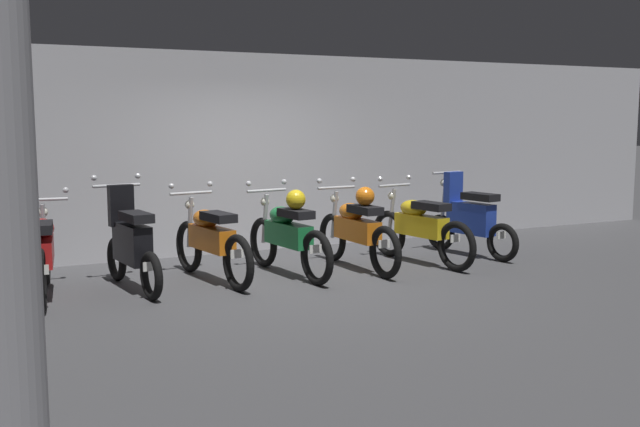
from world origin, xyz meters
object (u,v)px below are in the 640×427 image
object	(u,v)px
motorbike_slot_0	(43,252)
motorbike_slot_1	(131,244)
motorbike_slot_5	(420,227)
motorbike_slot_6	(469,219)
motorbike_slot_4	(357,229)
motorbike_slot_3	(288,233)
motorbike_slot_2	(211,240)

from	to	relation	value
motorbike_slot_0	motorbike_slot_1	size ratio (longest dim) A/B	1.16
motorbike_slot_1	motorbike_slot_5	xyz separation A→B (m)	(3.80, -0.14, -0.04)
motorbike_slot_6	motorbike_slot_4	bearing A→B (deg)	-175.08
motorbike_slot_1	motorbike_slot_5	bearing A→B (deg)	-2.08
motorbike_slot_0	motorbike_slot_6	bearing A→B (deg)	-0.03
motorbike_slot_3	motorbike_slot_6	distance (m)	2.84
motorbike_slot_4	motorbike_slot_3	bearing A→B (deg)	177.77
motorbike_slot_2	motorbike_slot_3	size ratio (longest dim) A/B	1.00
motorbike_slot_4	motorbike_slot_1	bearing A→B (deg)	177.75
motorbike_slot_4	motorbike_slot_5	world-z (taller)	same
motorbike_slot_5	motorbike_slot_6	xyz separation A→B (m)	(0.95, 0.19, 0.03)
motorbike_slot_2	motorbike_slot_4	world-z (taller)	same
motorbike_slot_6	motorbike_slot_1	bearing A→B (deg)	-179.39
motorbike_slot_2	motorbike_slot_5	size ratio (longest dim) A/B	1.00
motorbike_slot_5	motorbike_slot_1	bearing A→B (deg)	177.92
motorbike_slot_0	motorbike_slot_6	world-z (taller)	motorbike_slot_6
motorbike_slot_1	motorbike_slot_2	xyz separation A→B (m)	(0.95, 0.04, -0.04)
motorbike_slot_1	motorbike_slot_3	bearing A→B (deg)	-2.27
motorbike_slot_0	motorbike_slot_3	size ratio (longest dim) A/B	1.00
motorbike_slot_4	motorbike_slot_6	bearing A→B (deg)	4.92
motorbike_slot_1	motorbike_slot_2	bearing A→B (deg)	2.66
motorbike_slot_4	motorbike_slot_5	size ratio (longest dim) A/B	1.01
motorbike_slot_0	motorbike_slot_6	distance (m)	5.68
motorbike_slot_2	motorbike_slot_6	world-z (taller)	motorbike_slot_6
motorbike_slot_4	motorbike_slot_2	bearing A→B (deg)	175.30
motorbike_slot_6	motorbike_slot_5	bearing A→B (deg)	-168.74
motorbike_slot_0	motorbike_slot_2	world-z (taller)	same
motorbike_slot_1	motorbike_slot_3	xyz separation A→B (m)	(1.90, -0.08, 0.00)
motorbike_slot_0	motorbike_slot_2	xyz separation A→B (m)	(1.89, -0.01, 0.00)
motorbike_slot_3	motorbike_slot_5	xyz separation A→B (m)	(1.89, -0.06, -0.04)
motorbike_slot_4	motorbike_slot_6	xyz separation A→B (m)	(1.89, 0.16, -0.00)
motorbike_slot_1	motorbike_slot_4	xyz separation A→B (m)	(2.85, -0.11, 0.00)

